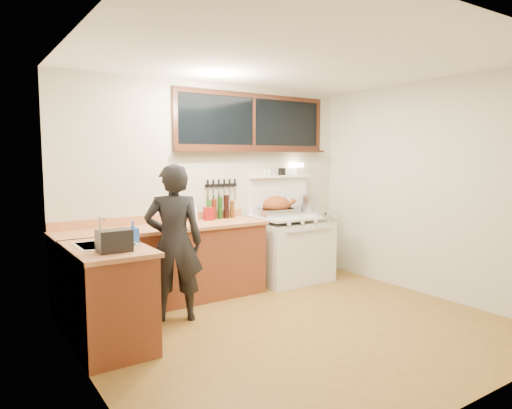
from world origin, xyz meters
TOP-DOWN VIEW (x-y plane):
  - ground_plane at (0.00, 0.00)m, footprint 4.00×3.50m
  - room_shell at (0.00, 0.00)m, footprint 4.10×3.60m
  - counter_back at (-0.80, 1.45)m, footprint 2.44×0.64m
  - counter_left at (-1.70, 0.62)m, footprint 0.64×1.09m
  - sink_unit at (-1.68, 0.70)m, footprint 0.50×0.45m
  - vintage_stove at (1.00, 1.41)m, footprint 1.02×0.74m
  - back_window at (0.60, 1.72)m, footprint 2.32×0.13m
  - left_doorway at (-1.99, -0.55)m, footprint 0.02×1.04m
  - knife_strip at (0.10, 1.73)m, footprint 0.46×0.03m
  - man at (-0.94, 0.89)m, footprint 0.70×0.59m
  - soap_bottle at (-1.43, 0.68)m, footprint 0.10×0.10m
  - toaster at (-1.70, 0.35)m, footprint 0.27×0.19m
  - cutting_board at (-0.75, 1.28)m, footprint 0.44×0.35m
  - roast_turkey at (0.80, 1.47)m, footprint 0.55×0.44m
  - stockpot at (1.37, 1.47)m, footprint 0.36×0.36m
  - saucepan at (1.14, 1.53)m, footprint 0.15×0.27m
  - pot_lid at (1.34, 1.11)m, footprint 0.28×0.28m
  - coffee_tin at (-0.16, 1.59)m, footprint 0.12×0.10m
  - pitcher at (-0.37, 1.58)m, footprint 0.10×0.10m
  - bottle_cluster at (0.03, 1.63)m, footprint 0.40×0.07m

SIDE VIEW (x-z plane):
  - ground_plane at x=0.00m, z-range -0.02..0.00m
  - counter_left at x=-1.70m, z-range 0.00..0.90m
  - counter_back at x=-0.80m, z-range -0.05..0.95m
  - vintage_stove at x=1.00m, z-range -0.33..1.27m
  - man at x=-0.94m, z-range 0.00..1.62m
  - sink_unit at x=-1.68m, z-range 0.66..1.03m
  - pot_lid at x=1.34m, z-range 0.89..0.93m
  - cutting_board at x=-0.75m, z-range 0.88..1.02m
  - saucepan at x=1.14m, z-range 0.90..1.01m
  - coffee_tin at x=-0.16m, z-range 0.90..1.06m
  - pitcher at x=-0.37m, z-range 0.90..1.07m
  - toaster at x=-1.70m, z-range 0.90..1.09m
  - soap_bottle at x=-1.43m, z-range 0.90..1.10m
  - roast_turkey at x=0.80m, z-range 0.87..1.14m
  - stockpot at x=1.37m, z-range 0.90..1.16m
  - bottle_cluster at x=0.03m, z-range 0.88..1.18m
  - left_doorway at x=-1.99m, z-range 0.00..2.17m
  - knife_strip at x=0.10m, z-range 1.17..1.45m
  - room_shell at x=0.00m, z-range 0.32..2.97m
  - back_window at x=0.60m, z-range 1.68..2.45m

